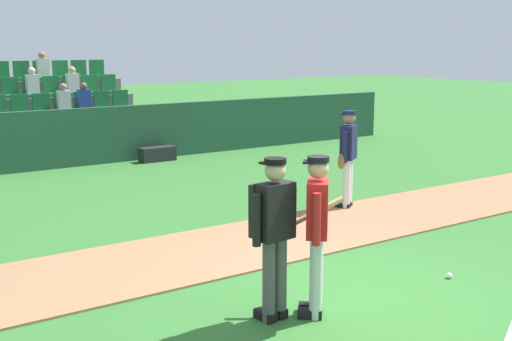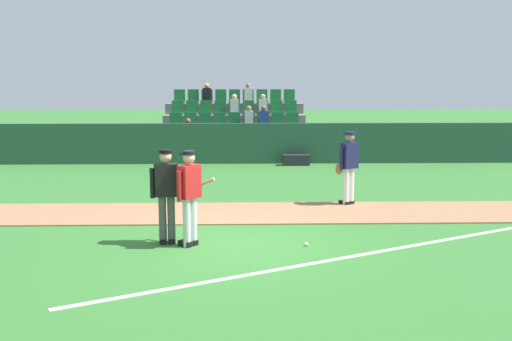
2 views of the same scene
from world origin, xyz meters
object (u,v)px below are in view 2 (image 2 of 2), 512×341
at_px(umpire_home_plate, 166,191).
at_px(runner_navy_jersey, 348,165).
at_px(batter_red_jersey, 190,194).
at_px(baseball, 306,244).
at_px(equipment_bag, 296,160).

distance_m(umpire_home_plate, runner_navy_jersey, 5.04).
height_order(umpire_home_plate, runner_navy_jersey, same).
xyz_separation_m(batter_red_jersey, runner_navy_jersey, (3.48, 3.35, -0.01)).
bearing_deg(umpire_home_plate, baseball, -5.49).
xyz_separation_m(umpire_home_plate, equipment_bag, (3.26, 9.51, -0.82)).
bearing_deg(baseball, batter_red_jersey, 178.03).
height_order(batter_red_jersey, equipment_bag, batter_red_jersey).
bearing_deg(equipment_bag, baseball, -94.06).
height_order(batter_red_jersey, runner_navy_jersey, same).
xyz_separation_m(umpire_home_plate, baseball, (2.56, -0.25, -0.96)).
bearing_deg(baseball, equipment_bag, 85.94).
height_order(batter_red_jersey, baseball, batter_red_jersey).
bearing_deg(baseball, runner_navy_jersey, 68.41).
bearing_deg(batter_red_jersey, umpire_home_plate, 158.47).
relative_size(umpire_home_plate, baseball, 23.78).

